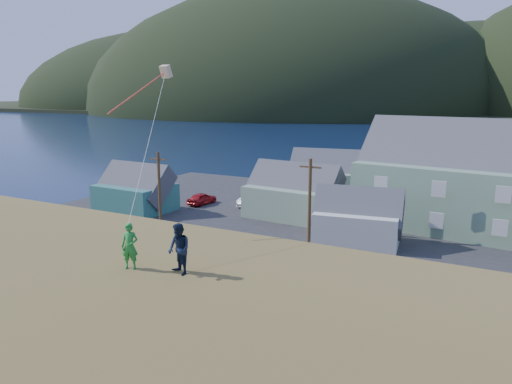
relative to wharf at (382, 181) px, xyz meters
The scene contains 14 objects.
ground 40.45m from the wharf, 81.47° to the right, with size 900.00×900.00×0.00m, color #0A1638.
grass_strip 42.43m from the wharf, 81.87° to the right, with size 110.00×8.00×0.10m, color #4C3D19.
waterfront_lot 23.77m from the wharf, 75.38° to the right, with size 72.00×36.00×0.12m, color #28282B.
wharf is the anchor object (origin of this frame).
far_shore 290.06m from the wharf, 88.81° to the left, with size 900.00×320.00×2.00m, color black.
shed_teal 35.64m from the wharf, 124.23° to the right, with size 8.53×6.16×6.55m.
shed_palegreen_near 24.10m from the wharf, 98.18° to the right, with size 10.12×6.79×7.06m.
shed_white 29.96m from the wharf, 79.94° to the right, with size 8.24×6.08×6.04m.
shed_palegreen_far 12.81m from the wharf, 104.03° to the right, with size 11.74×7.81×7.34m.
utility_poles 39.11m from the wharf, 81.59° to the right, with size 30.83×0.24×8.48m.
parked_cars 19.28m from the wharf, 98.42° to the right, with size 27.22×13.27×1.53m.
kite_flyer_green 59.01m from the wharf, 84.43° to the right, with size 0.59×0.39×1.62m, color #258B34.
kite_flyer_navy 58.83m from the wharf, 82.63° to the right, with size 0.84×0.66×1.74m, color #131D34.
kite_rig 54.47m from the wharf, 86.88° to the right, with size 2.01×3.14×8.31m.
Camera 1 is at (11.27, -30.67, 13.29)m, focal length 35.00 mm.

